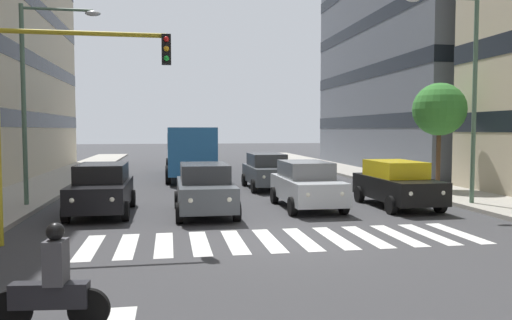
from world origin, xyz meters
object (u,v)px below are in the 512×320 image
object	(u,v)px
car_row2_0	(267,171)
street_lamp_right	(36,83)
bus_behind_traffic	(189,147)
street_lamp_left	(464,78)
motorcycle_with_rider	(52,286)
car_0	(397,183)
traffic_light_gantry	(49,97)
car_2	(205,188)
car_3	(102,188)
street_tree_1	(439,110)
car_1	(306,184)

from	to	relation	value
car_row2_0	street_lamp_right	world-z (taller)	street_lamp_right
bus_behind_traffic	street_lamp_left	world-z (taller)	street_lamp_left
car_row2_0	street_lamp_right	xyz separation A→B (m)	(9.42, 4.40, 3.68)
motorcycle_with_rider	street_lamp_right	xyz separation A→B (m)	(3.05, -11.88, 3.92)
car_row2_0	street_lamp_right	bearing A→B (deg)	25.05
street_lamp_left	car_0	bearing A→B (deg)	-10.17
car_0	traffic_light_gantry	size ratio (longest dim) A/B	0.81
car_2	car_3	xyz separation A→B (m)	(3.46, -0.62, 0.00)
street_lamp_left	street_lamp_right	xyz separation A→B (m)	(15.46, -2.45, -0.22)
car_3	street_tree_1	xyz separation A→B (m)	(-14.45, -3.42, 2.91)
car_0	car_2	xyz separation A→B (m)	(7.16, 0.33, 0.00)
street_tree_1	traffic_light_gantry	bearing A→B (deg)	27.40
street_lamp_right	street_tree_1	bearing A→B (deg)	-174.31
car_1	street_lamp_left	size ratio (longest dim) A/B	0.58
car_row2_0	traffic_light_gantry	xyz separation A→B (m)	(7.63, 10.55, 2.81)
car_0	street_lamp_left	world-z (taller)	street_lamp_left
car_3	bus_behind_traffic	size ratio (longest dim) A/B	0.42
car_2	motorcycle_with_rider	size ratio (longest dim) A/B	2.61
car_0	motorcycle_with_rider	xyz separation A→B (m)	(10.03, 9.85, -0.24)
car_0	car_2	distance (m)	7.17
car_2	car_1	bearing A→B (deg)	-170.44
car_1	car_row2_0	distance (m)	6.13
car_0	car_3	xyz separation A→B (m)	(10.63, -0.29, 0.00)
traffic_light_gantry	street_tree_1	distance (m)	17.02
car_row2_0	motorcycle_with_rider	xyz separation A→B (m)	(6.37, 16.28, -0.24)
motorcycle_with_rider	street_lamp_left	world-z (taller)	street_lamp_left
bus_behind_traffic	street_lamp_right	world-z (taller)	street_lamp_right
street_lamp_left	street_tree_1	world-z (taller)	street_lamp_left
car_3	car_2	bearing A→B (deg)	169.88
car_1	car_3	world-z (taller)	same
car_3	bus_behind_traffic	world-z (taller)	bus_behind_traffic
bus_behind_traffic	car_3	bearing A→B (deg)	74.77
car_row2_0	traffic_light_gantry	world-z (taller)	traffic_light_gantry
car_2	street_tree_1	world-z (taller)	street_tree_1
traffic_light_gantry	street_lamp_right	bearing A→B (deg)	-73.74
car_3	motorcycle_with_rider	distance (m)	10.16
car_3	street_tree_1	distance (m)	15.13
car_row2_0	street_tree_1	bearing A→B (deg)	160.02
street_tree_1	street_lamp_right	bearing A→B (deg)	5.69
bus_behind_traffic	street_tree_1	distance (m)	14.53
street_lamp_left	street_lamp_right	distance (m)	15.65
bus_behind_traffic	car_row2_0	bearing A→B (deg)	118.02
bus_behind_traffic	street_tree_1	size ratio (longest dim) A/B	2.16
car_2	bus_behind_traffic	world-z (taller)	bus_behind_traffic
bus_behind_traffic	motorcycle_with_rider	distance (m)	23.08
bus_behind_traffic	street_lamp_left	size ratio (longest dim) A/B	1.37
car_row2_0	motorcycle_with_rider	distance (m)	17.49
car_row2_0	motorcycle_with_rider	bearing A→B (deg)	68.62
car_1	car_3	bearing A→B (deg)	0.13
street_lamp_left	street_lamp_right	world-z (taller)	street_lamp_left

